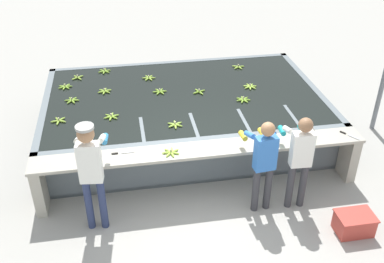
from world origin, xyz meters
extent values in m
plane|color=#A3A099|center=(0.00, 0.00, 0.00)|extent=(80.00, 80.00, 0.00)
cube|color=slate|center=(0.00, 2.11, 0.03)|extent=(5.27, 3.32, 0.06)
cube|color=slate|center=(0.00, 0.51, 0.43)|extent=(5.27, 0.12, 0.86)
cube|color=slate|center=(0.00, 3.71, 0.43)|extent=(5.27, 0.12, 0.86)
cube|color=slate|center=(-2.58, 2.11, 0.43)|extent=(0.12, 3.32, 0.86)
cube|color=slate|center=(2.58, 2.11, 0.43)|extent=(0.12, 3.32, 0.86)
cube|color=black|center=(0.00, 2.11, 0.46)|extent=(5.03, 3.08, 0.80)
cube|color=slate|center=(-1.76, 0.97, 0.43)|extent=(0.06, 0.80, 0.86)
cube|color=slate|center=(-0.88, 0.97, 0.43)|extent=(0.06, 0.80, 0.86)
cube|color=slate|center=(0.00, 0.97, 0.43)|extent=(0.06, 0.80, 0.86)
cube|color=slate|center=(0.88, 0.97, 0.43)|extent=(0.06, 0.80, 0.86)
cube|color=slate|center=(1.76, 0.97, 0.43)|extent=(0.06, 0.80, 0.86)
cube|color=#A8A393|center=(0.00, 0.23, 0.84)|extent=(5.27, 0.45, 0.05)
cube|color=#A8A393|center=(-2.54, 0.23, 0.41)|extent=(0.16, 0.41, 0.81)
cube|color=#A8A393|center=(2.54, 0.23, 0.41)|extent=(0.16, 0.41, 0.81)
cylinder|color=navy|center=(-1.78, -0.30, 0.43)|extent=(0.11, 0.11, 0.87)
cylinder|color=navy|center=(-1.58, -0.32, 0.43)|extent=(0.11, 0.11, 0.87)
cube|color=white|center=(-1.68, -0.31, 1.18)|extent=(0.34, 0.21, 0.62)
sphere|color=#9E704C|center=(-1.68, -0.31, 1.63)|extent=(0.24, 0.24, 0.24)
cylinder|color=#9E9E99|center=(-1.68, -0.31, 1.74)|extent=(0.25, 0.25, 0.04)
cylinder|color=white|center=(-1.81, -0.04, 1.40)|extent=(0.12, 0.32, 0.18)
cylinder|color=teal|center=(-1.78, 0.21, 1.24)|extent=(0.11, 0.21, 0.08)
cylinder|color=white|center=(-1.49, -0.08, 1.40)|extent=(0.12, 0.32, 0.18)
cylinder|color=teal|center=(-1.46, 0.17, 1.24)|extent=(0.11, 0.21, 0.08)
cylinder|color=#38383D|center=(0.73, -0.34, 0.39)|extent=(0.11, 0.11, 0.78)
cylinder|color=#38383D|center=(0.93, -0.32, 0.39)|extent=(0.11, 0.11, 0.78)
cube|color=blue|center=(0.83, -0.33, 1.05)|extent=(0.34, 0.20, 0.55)
sphere|color=#9E704C|center=(0.83, -0.33, 1.46)|extent=(0.21, 0.21, 0.21)
cylinder|color=blue|center=(0.65, -0.10, 1.24)|extent=(0.11, 0.32, 0.18)
cylinder|color=gold|center=(0.62, 0.15, 1.08)|extent=(0.10, 0.21, 0.08)
cylinder|color=blue|center=(0.97, -0.07, 1.24)|extent=(0.11, 0.32, 0.18)
cylinder|color=gold|center=(0.94, 0.18, 1.08)|extent=(0.10, 0.21, 0.08)
cylinder|color=#38383D|center=(1.28, -0.35, 0.40)|extent=(0.11, 0.11, 0.79)
cylinder|color=#38383D|center=(1.48, -0.36, 0.40)|extent=(0.11, 0.11, 0.79)
cube|color=white|center=(1.38, -0.35, 1.07)|extent=(0.33, 0.19, 0.56)
sphere|color=#896042|center=(1.38, -0.35, 1.49)|extent=(0.21, 0.21, 0.21)
cylinder|color=white|center=(1.23, -0.10, 1.27)|extent=(0.10, 0.31, 0.18)
cylinder|color=teal|center=(1.25, 0.15, 1.10)|extent=(0.09, 0.20, 0.08)
cylinder|color=white|center=(1.55, -0.11, 1.27)|extent=(0.10, 0.31, 0.18)
cylinder|color=teal|center=(1.57, 0.14, 1.10)|extent=(0.09, 0.20, 0.08)
ellipsoid|color=#93BC3D|center=(-0.32, 0.94, 0.88)|extent=(0.04, 0.17, 0.04)
ellipsoid|color=#93BC3D|center=(-0.27, 0.96, 0.88)|extent=(0.16, 0.12, 0.04)
ellipsoid|color=#93BC3D|center=(-0.27, 1.02, 0.88)|extent=(0.17, 0.11, 0.04)
ellipsoid|color=#93BC3D|center=(-0.32, 1.05, 0.88)|extent=(0.04, 0.17, 0.04)
ellipsoid|color=#93BC3D|center=(-0.37, 1.02, 0.88)|extent=(0.16, 0.12, 0.04)
ellipsoid|color=#93BC3D|center=(-0.37, 0.97, 0.88)|extent=(0.17, 0.11, 0.04)
cylinder|color=tan|center=(-0.32, 0.99, 0.91)|extent=(0.03, 0.03, 0.04)
ellipsoid|color=#7FAD33|center=(-2.30, 2.83, 0.88)|extent=(0.17, 0.11, 0.04)
ellipsoid|color=#7FAD33|center=(-2.30, 2.78, 0.88)|extent=(0.17, 0.10, 0.04)
ellipsoid|color=#7FAD33|center=(-2.26, 2.75, 0.88)|extent=(0.07, 0.17, 0.04)
ellipsoid|color=#7FAD33|center=(-2.22, 2.76, 0.88)|extent=(0.13, 0.16, 0.04)
ellipsoid|color=#7FAD33|center=(-2.20, 2.81, 0.88)|extent=(0.17, 0.04, 0.04)
ellipsoid|color=#7FAD33|center=(-2.22, 2.85, 0.88)|extent=(0.14, 0.15, 0.04)
ellipsoid|color=#7FAD33|center=(-2.26, 2.86, 0.88)|extent=(0.07, 0.17, 0.04)
cylinder|color=tan|center=(-2.25, 2.81, 0.91)|extent=(0.03, 0.03, 0.04)
ellipsoid|color=#9EC642|center=(1.41, 3.17, 0.88)|extent=(0.17, 0.05, 0.04)
ellipsoid|color=#9EC642|center=(1.37, 3.22, 0.88)|extent=(0.08, 0.17, 0.04)
ellipsoid|color=#9EC642|center=(1.31, 3.19, 0.88)|extent=(0.16, 0.12, 0.04)
ellipsoid|color=#9EC642|center=(1.32, 3.13, 0.88)|extent=(0.15, 0.14, 0.04)
ellipsoid|color=#9EC642|center=(1.38, 3.11, 0.88)|extent=(0.10, 0.17, 0.04)
cylinder|color=tan|center=(1.36, 3.16, 0.91)|extent=(0.03, 0.03, 0.04)
ellipsoid|color=#93BC3D|center=(-2.07, 3.16, 0.88)|extent=(0.16, 0.13, 0.04)
ellipsoid|color=#93BC3D|center=(-1.99, 3.15, 0.88)|extent=(0.13, 0.16, 0.04)
ellipsoid|color=#93BC3D|center=(-1.98, 3.23, 0.88)|extent=(0.16, 0.13, 0.04)
ellipsoid|color=#93BC3D|center=(-2.06, 3.24, 0.88)|extent=(0.13, 0.16, 0.04)
cylinder|color=tan|center=(-2.03, 3.19, 0.91)|extent=(0.03, 0.03, 0.04)
ellipsoid|color=#8CB738|center=(-1.45, 2.44, 0.88)|extent=(0.15, 0.14, 0.04)
ellipsoid|color=#8CB738|center=(-1.43, 2.49, 0.88)|extent=(0.17, 0.09, 0.04)
ellipsoid|color=#8CB738|center=(-1.47, 2.53, 0.88)|extent=(0.07, 0.17, 0.04)
ellipsoid|color=#8CB738|center=(-1.53, 2.51, 0.88)|extent=(0.15, 0.14, 0.04)
ellipsoid|color=#8CB738|center=(-1.54, 2.46, 0.88)|extent=(0.17, 0.09, 0.04)
ellipsoid|color=#8CB738|center=(-1.50, 2.42, 0.88)|extent=(0.07, 0.17, 0.04)
cylinder|color=tan|center=(-1.49, 2.47, 0.91)|extent=(0.03, 0.03, 0.04)
ellipsoid|color=#7FAD33|center=(-1.44, 3.39, 0.88)|extent=(0.15, 0.14, 0.04)
ellipsoid|color=#7FAD33|center=(-1.43, 3.44, 0.88)|extent=(0.17, 0.09, 0.04)
ellipsoid|color=#7FAD33|center=(-1.47, 3.48, 0.88)|extent=(0.07, 0.17, 0.04)
ellipsoid|color=#7FAD33|center=(-1.52, 3.46, 0.88)|extent=(0.15, 0.14, 0.04)
ellipsoid|color=#7FAD33|center=(-1.53, 3.41, 0.88)|extent=(0.17, 0.09, 0.04)
ellipsoid|color=#7FAD33|center=(-1.49, 3.37, 0.88)|extent=(0.07, 0.17, 0.04)
cylinder|color=tan|center=(-1.48, 3.42, 0.91)|extent=(0.03, 0.03, 0.04)
ellipsoid|color=#8CB738|center=(-1.39, 1.40, 0.88)|extent=(0.07, 0.17, 0.04)
ellipsoid|color=#8CB738|center=(-1.34, 1.42, 0.88)|extent=(0.15, 0.14, 0.04)
ellipsoid|color=#8CB738|center=(-1.32, 1.47, 0.88)|extent=(0.17, 0.08, 0.04)
ellipsoid|color=#8CB738|center=(-1.37, 1.51, 0.88)|extent=(0.07, 0.17, 0.04)
ellipsoid|color=#8CB738|center=(-1.42, 1.49, 0.88)|extent=(0.15, 0.14, 0.04)
ellipsoid|color=#8CB738|center=(-1.43, 1.44, 0.88)|extent=(0.17, 0.08, 0.04)
cylinder|color=tan|center=(-1.38, 1.45, 0.91)|extent=(0.03, 0.03, 0.04)
ellipsoid|color=#7FAD33|center=(1.06, 1.73, 0.88)|extent=(0.04, 0.17, 0.04)
ellipsoid|color=#7FAD33|center=(1.02, 1.71, 0.88)|extent=(0.15, 0.14, 0.04)
ellipsoid|color=#7FAD33|center=(1.00, 1.66, 0.88)|extent=(0.17, 0.07, 0.04)
ellipsoid|color=#7FAD33|center=(1.03, 1.63, 0.88)|extent=(0.11, 0.17, 0.04)
ellipsoid|color=#7FAD33|center=(1.08, 1.63, 0.88)|extent=(0.10, 0.17, 0.04)
ellipsoid|color=#7FAD33|center=(1.11, 1.66, 0.88)|extent=(0.17, 0.08, 0.04)
ellipsoid|color=#7FAD33|center=(1.10, 1.71, 0.88)|extent=(0.16, 0.13, 0.04)
cylinder|color=tan|center=(1.06, 1.68, 0.91)|extent=(0.03, 0.03, 0.04)
ellipsoid|color=#7FAD33|center=(0.29, 2.19, 0.88)|extent=(0.10, 0.17, 0.04)
ellipsoid|color=#7FAD33|center=(0.26, 2.12, 0.88)|extent=(0.17, 0.10, 0.04)
ellipsoid|color=#7FAD33|center=(0.33, 2.09, 0.88)|extent=(0.10, 0.17, 0.04)
ellipsoid|color=#7FAD33|center=(0.36, 2.16, 0.88)|extent=(0.17, 0.10, 0.04)
cylinder|color=tan|center=(0.31, 2.14, 0.91)|extent=(0.03, 0.03, 0.04)
ellipsoid|color=#7FAD33|center=(-2.11, 2.24, 0.88)|extent=(0.10, 0.17, 0.04)
ellipsoid|color=#7FAD33|center=(-2.14, 2.20, 0.88)|extent=(0.17, 0.05, 0.04)
ellipsoid|color=#7FAD33|center=(-2.12, 2.15, 0.88)|extent=(0.13, 0.16, 0.04)
ellipsoid|color=#7FAD33|center=(-2.07, 2.14, 0.88)|extent=(0.10, 0.17, 0.04)
ellipsoid|color=#7FAD33|center=(-2.03, 2.18, 0.88)|extent=(0.17, 0.05, 0.04)
ellipsoid|color=#7FAD33|center=(-2.06, 2.24, 0.88)|extent=(0.13, 0.16, 0.04)
cylinder|color=tan|center=(-2.09, 2.19, 0.91)|extent=(0.03, 0.03, 0.04)
ellipsoid|color=#93BC3D|center=(-2.32, 1.45, 0.88)|extent=(0.17, 0.06, 0.04)
ellipsoid|color=#93BC3D|center=(-2.28, 1.41, 0.88)|extent=(0.06, 0.17, 0.04)
ellipsoid|color=#93BC3D|center=(-2.22, 1.44, 0.88)|extent=(0.17, 0.11, 0.04)
ellipsoid|color=#93BC3D|center=(-2.23, 1.50, 0.88)|extent=(0.15, 0.15, 0.04)
ellipsoid|color=#93BC3D|center=(-2.29, 1.51, 0.88)|extent=(0.11, 0.17, 0.04)
cylinder|color=tan|center=(-2.27, 1.46, 0.91)|extent=(0.03, 0.03, 0.04)
ellipsoid|color=#7FAD33|center=(-0.41, 2.32, 0.88)|extent=(0.12, 0.16, 0.04)
ellipsoid|color=#7FAD33|center=(-0.47, 2.32, 0.88)|extent=(0.12, 0.17, 0.04)
ellipsoid|color=#7FAD33|center=(-0.49, 2.28, 0.88)|extent=(0.17, 0.04, 0.04)
ellipsoid|color=#7FAD33|center=(-0.47, 2.23, 0.88)|extent=(0.12, 0.16, 0.04)
ellipsoid|color=#7FAD33|center=(-0.41, 2.23, 0.88)|extent=(0.12, 0.17, 0.04)
ellipsoid|color=#7FAD33|center=(-0.38, 2.28, 0.88)|extent=(0.17, 0.04, 0.04)
cylinder|color=tan|center=(-0.44, 2.28, 0.91)|extent=(0.03, 0.03, 0.04)
ellipsoid|color=#9EC642|center=(1.39, 2.19, 0.88)|extent=(0.17, 0.04, 0.04)
ellipsoid|color=#9EC642|center=(1.37, 2.23, 0.88)|extent=(0.13, 0.16, 0.04)
ellipsoid|color=#9EC642|center=(1.33, 2.24, 0.88)|extent=(0.07, 0.17, 0.04)
ellipsoid|color=#9EC642|center=(1.29, 2.21, 0.88)|extent=(0.17, 0.11, 0.04)
ellipsoid|color=#9EC642|center=(1.29, 2.16, 0.88)|extent=(0.17, 0.11, 0.04)
ellipsoid|color=#9EC642|center=(1.33, 2.13, 0.88)|extent=(0.07, 0.17, 0.04)
ellipsoid|color=#9EC642|center=(1.37, 2.15, 0.88)|extent=(0.14, 0.15, 0.04)
cylinder|color=tan|center=(1.34, 2.19, 0.91)|extent=(0.03, 0.03, 0.04)
ellipsoid|color=#93BC3D|center=(-0.54, 2.92, 0.88)|extent=(0.17, 0.05, 0.04)
ellipsoid|color=#93BC3D|center=(-0.56, 2.97, 0.88)|extent=(0.13, 0.16, 0.04)
ellipsoid|color=#93BC3D|center=(-0.61, 2.98, 0.88)|extent=(0.10, 0.17, 0.04)
ellipsoid|color=#93BC3D|center=(-0.65, 2.94, 0.88)|extent=(0.17, 0.05, 0.04)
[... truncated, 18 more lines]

